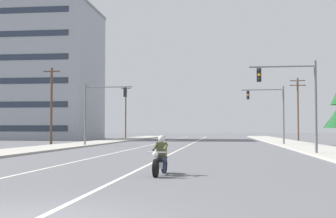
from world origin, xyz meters
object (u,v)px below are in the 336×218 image
(traffic_signal_near_right, at_px, (296,93))
(apartment_building_far_left_block, at_px, (30,74))
(traffic_signal_mid_right, at_px, (271,106))
(traffic_signal_near_left, at_px, (99,105))
(utility_pole_right_far, at_px, (298,107))
(utility_pole_left_near, at_px, (51,104))
(motorcycle_with_rider, at_px, (160,159))
(utility_pole_left_far, at_px, (126,111))

(traffic_signal_near_right, relative_size, apartment_building_far_left_block, 0.28)
(traffic_signal_mid_right, bearing_deg, traffic_signal_near_right, -90.94)
(traffic_signal_near_left, xyz_separation_m, utility_pole_right_far, (22.62, 20.95, 0.67))
(utility_pole_left_near, xyz_separation_m, utility_pole_right_far, (29.02, 16.98, 0.38))
(traffic_signal_mid_right, bearing_deg, motorcycle_with_rider, -103.00)
(traffic_signal_near_right, height_order, utility_pole_left_near, utility_pole_left_near)
(utility_pole_left_near, relative_size, utility_pole_right_far, 0.95)
(motorcycle_with_rider, bearing_deg, traffic_signal_near_right, 63.14)
(utility_pole_left_far, bearing_deg, utility_pole_right_far, -35.54)
(traffic_signal_mid_right, xyz_separation_m, apartment_building_far_left_block, (-37.03, 23.79, 6.87))
(motorcycle_with_rider, relative_size, traffic_signal_mid_right, 0.35)
(traffic_signal_near_left, bearing_deg, apartment_building_far_left_block, 124.44)
(traffic_signal_near_right, height_order, utility_pole_left_far, utility_pole_left_far)
(traffic_signal_near_right, bearing_deg, traffic_signal_near_left, 142.20)
(utility_pole_left_far, bearing_deg, apartment_building_far_left_block, -136.89)
(apartment_building_far_left_block, bearing_deg, traffic_signal_near_right, -48.79)
(motorcycle_with_rider, bearing_deg, utility_pole_right_far, 75.21)
(traffic_signal_mid_right, bearing_deg, traffic_signal_near_left, -164.05)
(traffic_signal_near_right, bearing_deg, utility_pole_right_far, 80.70)
(traffic_signal_mid_right, bearing_deg, utility_pole_left_near, -177.63)
(utility_pole_left_near, height_order, apartment_building_far_left_block, apartment_building_far_left_block)
(traffic_signal_mid_right, xyz_separation_m, utility_pole_left_far, (-23.43, 36.52, 1.04))
(traffic_signal_mid_right, height_order, apartment_building_far_left_block, apartment_building_far_left_block)
(traffic_signal_near_left, bearing_deg, traffic_signal_mid_right, 15.95)
(traffic_signal_near_left, distance_m, traffic_signal_mid_right, 18.01)
(traffic_signal_near_right, relative_size, utility_pole_left_near, 0.74)
(utility_pole_left_near, relative_size, utility_pole_left_far, 0.85)
(utility_pole_left_far, bearing_deg, utility_pole_left_near, -90.45)
(traffic_signal_near_left, distance_m, utility_pole_left_near, 7.54)
(utility_pole_right_far, bearing_deg, utility_pole_left_near, -149.66)
(motorcycle_with_rider, distance_m, traffic_signal_mid_right, 33.33)
(traffic_signal_near_right, distance_m, traffic_signal_near_left, 21.54)
(motorcycle_with_rider, relative_size, traffic_signal_near_right, 0.35)
(utility_pole_left_near, bearing_deg, traffic_signal_mid_right, 2.37)
(traffic_signal_near_left, bearing_deg, traffic_signal_near_right, -37.80)
(traffic_signal_near_left, xyz_separation_m, utility_pole_left_near, (-6.40, 3.97, 0.29))
(utility_pole_right_far, xyz_separation_m, apartment_building_far_left_block, (-42.33, 7.79, 6.17))
(utility_pole_left_near, bearing_deg, utility_pole_right_far, 30.34)
(motorcycle_with_rider, height_order, utility_pole_left_near, utility_pole_left_near)
(utility_pole_right_far, height_order, utility_pole_left_far, utility_pole_left_far)
(utility_pole_left_near, bearing_deg, traffic_signal_near_right, -36.25)
(traffic_signal_near_right, xyz_separation_m, traffic_signal_near_left, (-17.02, 13.21, 0.03))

